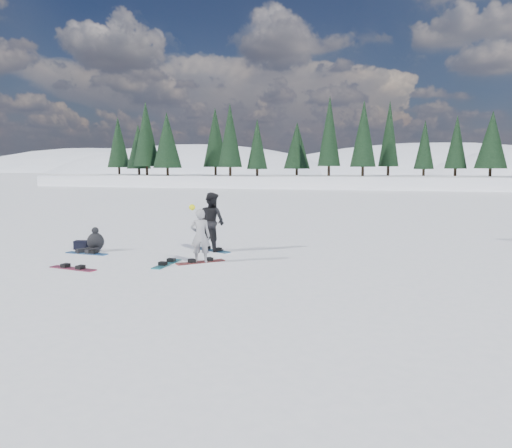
{
  "coord_description": "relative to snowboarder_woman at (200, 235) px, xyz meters",
  "views": [
    {
      "loc": [
        4.06,
        -13.25,
        2.89
      ],
      "look_at": [
        0.1,
        1.51,
        1.1
      ],
      "focal_mm": 35.0,
      "sensor_mm": 36.0,
      "label": 1
    }
  ],
  "objects": [
    {
      "name": "ground",
      "position": [
        1.36,
        -0.53,
        -0.82
      ],
      "size": [
        420.0,
        420.0,
        0.0
      ],
      "primitive_type": "plane",
      "color": "white",
      "rests_on": "ground"
    },
    {
      "name": "snowboard_man",
      "position": [
        -0.39,
        2.08,
        -0.81
      ],
      "size": [
        1.47,
        0.92,
        0.03
      ],
      "primitive_type": "cube",
      "rotation": [
        0.0,
        0.0,
        -0.46
      ],
      "color": "navy",
      "rests_on": "ground"
    },
    {
      "name": "snowboarder_woman",
      "position": [
        0.0,
        0.0,
        0.0
      ],
      "size": [
        0.67,
        0.54,
        1.76
      ],
      "rotation": [
        0.0,
        0.0,
        3.43
      ],
      "color": "#A6A5AA",
      "rests_on": "ground"
    },
    {
      "name": "alpine_backdrop",
      "position": [
        -10.36,
        188.64,
        -14.8
      ],
      "size": [
        412.5,
        227.0,
        53.2
      ],
      "color": "white",
      "rests_on": "ground"
    },
    {
      "name": "snowboard_loose_a",
      "position": [
        -0.85,
        -0.52,
        -0.81
      ],
      "size": [
        0.3,
        1.5,
        0.03
      ],
      "primitive_type": "cube",
      "rotation": [
        0.0,
        0.0,
        1.56
      ],
      "color": "#187685",
      "rests_on": "ground"
    },
    {
      "name": "seated_rider",
      "position": [
        -4.2,
        0.94,
        -0.51
      ],
      "size": [
        0.71,
        1.04,
        0.82
      ],
      "rotation": [
        0.0,
        0.0,
        -0.3
      ],
      "color": "black",
      "rests_on": "ground"
    },
    {
      "name": "snowboard_loose_c",
      "position": [
        -4.18,
        0.42,
        -0.81
      ],
      "size": [
        1.52,
        0.4,
        0.03
      ],
      "primitive_type": "cube",
      "rotation": [
        0.0,
        0.0,
        -0.08
      ],
      "color": "#1C549A",
      "rests_on": "ground"
    },
    {
      "name": "snowboard_woman",
      "position": [
        0.0,
        0.0,
        -0.81
      ],
      "size": [
        1.28,
        1.24,
        0.03
      ],
      "primitive_type": "cube",
      "rotation": [
        0.0,
        0.0,
        0.76
      ],
      "color": "maroon",
      "rests_on": "ground"
    },
    {
      "name": "snowboard_loose_b",
      "position": [
        -3.13,
        -1.81,
        -0.81
      ],
      "size": [
        1.53,
        0.53,
        0.03
      ],
      "primitive_type": "cube",
      "rotation": [
        0.0,
        0.0,
        -0.17
      ],
      "color": "maroon",
      "rests_on": "ground"
    },
    {
      "name": "gear_bag",
      "position": [
        -4.9,
        1.19,
        -0.67
      ],
      "size": [
        0.5,
        0.39,
        0.3
      ],
      "primitive_type": "cube",
      "rotation": [
        0.0,
        0.0,
        0.22
      ],
      "color": "black",
      "rests_on": "ground"
    },
    {
      "name": "snowboarder_man",
      "position": [
        -0.39,
        2.08,
        0.18
      ],
      "size": [
        1.21,
        1.13,
        2.0
      ],
      "primitive_type": "imported",
      "rotation": [
        0.0,
        0.0,
        2.64
      ],
      "color": "black",
      "rests_on": "ground"
    }
  ]
}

